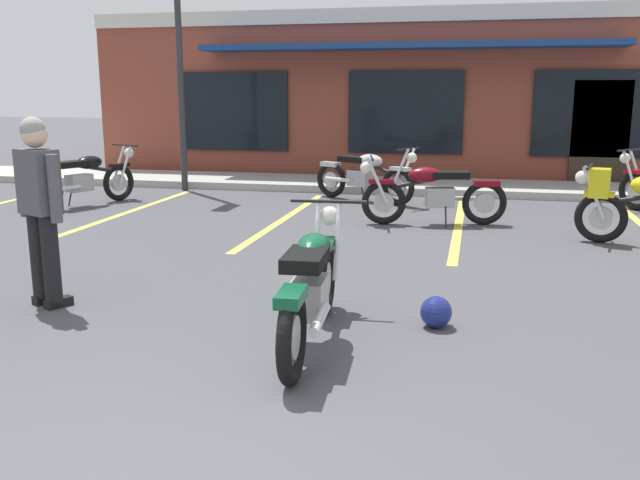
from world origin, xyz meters
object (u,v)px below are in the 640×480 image
Objects in this scene: motorcycle_foreground_classic at (312,285)px; motorcycle_black_cruiser at (433,193)px; motorcycle_green_cafe_racer at (364,175)px; helmet_on_pavement at (436,312)px; motorcycle_silver_naked at (84,178)px; parking_lot_lamp_post at (175,10)px; person_in_black_shirt at (40,201)px.

motorcycle_foreground_classic is 5.08m from motorcycle_black_cruiser.
motorcycle_green_cafe_racer is 7.44× the size of helmet_on_pavement.
motorcycle_silver_naked is 1.03× the size of motorcycle_green_cafe_racer.
motorcycle_green_cafe_racer is 0.37× the size of parking_lot_lamp_post.
motorcycle_black_cruiser reaches higher than helmet_on_pavement.
motorcycle_green_cafe_racer is (4.47, 1.52, 0.00)m from motorcycle_silver_naked.
motorcycle_black_cruiser is 1.05× the size of motorcycle_silver_naked.
motorcycle_foreground_classic is 6.99m from motorcycle_green_cafe_racer.
helmet_on_pavement is at bearing -75.70° from motorcycle_green_cafe_racer.
parking_lot_lamp_post is at bearing 120.28° from motorcycle_foreground_classic.
parking_lot_lamp_post is (-1.82, 7.04, 2.39)m from person_in_black_shirt.
motorcycle_black_cruiser is at bearing 56.39° from person_in_black_shirt.
motorcycle_foreground_classic is 1.01× the size of motorcycle_black_cruiser.
person_in_black_shirt is (-3.09, -4.66, 0.49)m from motorcycle_black_cruiser.
motorcycle_black_cruiser is 0.40× the size of parking_lot_lamp_post.
person_in_black_shirt is at bearing 171.11° from motorcycle_foreground_classic.
motorcycle_black_cruiser is 1.08× the size of motorcycle_green_cafe_racer.
motorcycle_black_cruiser is 5.61m from person_in_black_shirt.
motorcycle_black_cruiser is at bearing -3.80° from motorcycle_silver_naked.
person_in_black_shirt is 6.44× the size of helmet_on_pavement.
person_in_black_shirt is at bearing -105.33° from motorcycle_green_cafe_racer.
person_in_black_shirt is at bearing -62.04° from motorcycle_silver_naked.
helmet_on_pavement is at bearing 3.09° from person_in_black_shirt.
person_in_black_shirt is (-2.52, 0.39, 0.49)m from motorcycle_foreground_classic.
parking_lot_lamp_post reaches higher than motorcycle_silver_naked.
person_in_black_shirt reaches higher than motorcycle_silver_naked.
motorcycle_silver_naked is (-5.77, 0.38, 0.00)m from motorcycle_black_cruiser.
motorcycle_silver_naked is 5.73m from person_in_black_shirt.
motorcycle_silver_naked is 4.73m from motorcycle_green_cafe_racer.
motorcycle_silver_naked is 7.80m from helmet_on_pavement.
motorcycle_silver_naked is at bearing 176.20° from motorcycle_black_cruiser.
motorcycle_black_cruiser and motorcycle_silver_naked have the same top height.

